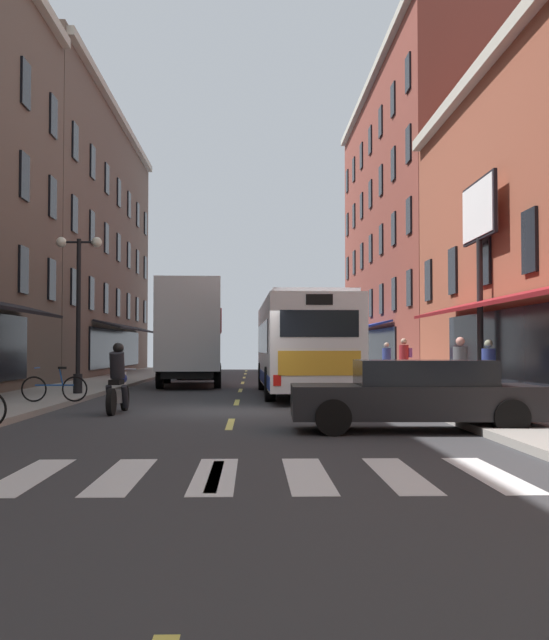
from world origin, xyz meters
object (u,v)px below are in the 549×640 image
at_px(motorcycle_rider, 118,383).
at_px(street_lamp_twin, 78,306).
at_px(pedestrian_near, 404,360).
at_px(pedestrian_mid, 489,370).
at_px(billboard_sign, 479,230).
at_px(box_truck, 191,334).
at_px(sedan_near, 416,394).
at_px(transit_bus, 302,345).
at_px(pedestrian_rear, 461,370).
at_px(pedestrian_far, 387,362).
at_px(bicycle_near, 55,388).
at_px(sedan_mid, 198,364).

xyz_separation_m(motorcycle_rider, street_lamp_twin, (-2.25, 5.99, 2.13)).
relative_size(pedestrian_near, pedestrian_mid, 1.10).
height_order(billboard_sign, motorcycle_rider, billboard_sign).
bearing_deg(box_truck, pedestrian_mid, -53.96).
bearing_deg(street_lamp_twin, sedan_near, -50.35).
bearing_deg(transit_bus, sedan_near, -82.96).
bearing_deg(sedan_near, box_truck, 107.44).
bearing_deg(pedestrian_near, billboard_sign, 154.18).
bearing_deg(pedestrian_rear, pedestrian_far, -96.86).
bearing_deg(pedestrian_near, pedestrian_rear, 144.11).
distance_m(billboard_sign, bicycle_near, 12.73).
bearing_deg(billboard_sign, pedestrian_near, 96.40).
distance_m(box_truck, sedan_mid, 8.73).
distance_m(box_truck, motorcycle_rider, 13.54).
bearing_deg(bicycle_near, billboard_sign, 9.93).
distance_m(sedan_mid, pedestrian_far, 11.48).
xyz_separation_m(sedan_near, pedestrian_near, (2.76, 15.57, 0.42)).
bearing_deg(pedestrian_near, pedestrian_mid, 149.64).
height_order(transit_bus, pedestrian_mid, transit_bus).
height_order(billboard_sign, transit_bus, billboard_sign).
xyz_separation_m(box_truck, pedestrian_mid, (8.62, -11.84, -1.17)).
bearing_deg(pedestrian_rear, sedan_mid, -74.64).
height_order(pedestrian_near, pedestrian_far, pedestrian_near).
relative_size(pedestrian_rear, street_lamp_twin, 0.34).
bearing_deg(box_truck, transit_bus, -56.40).
bearing_deg(pedestrian_mid, pedestrian_rear, 21.48).
xyz_separation_m(motorcycle_rider, pedestrian_rear, (8.25, 0.55, 0.28)).
xyz_separation_m(transit_bus, pedestrian_mid, (4.49, -5.63, -0.69)).
relative_size(motorcycle_rider, street_lamp_twin, 0.43).
height_order(box_truck, bicycle_near, box_truck).
bearing_deg(motorcycle_rider, sedan_mid, 89.08).
distance_m(sedan_near, pedestrian_far, 18.58).
height_order(sedan_near, bicycle_near, sedan_near).
bearing_deg(box_truck, pedestrian_far, 5.50).
relative_size(sedan_near, pedestrian_near, 2.55).
relative_size(sedan_mid, pedestrian_far, 2.92).
relative_size(pedestrian_mid, street_lamp_twin, 0.33).
bearing_deg(transit_bus, motorcycle_rider, -123.38).
bearing_deg(pedestrian_near, bicycle_near, 98.42).
relative_size(sedan_near, pedestrian_rear, 2.73).
bearing_deg(sedan_mid, pedestrian_near, -51.15).
relative_size(box_truck, pedestrian_rear, 4.73).
relative_size(pedestrian_mid, pedestrian_rear, 0.97).
relative_size(box_truck, street_lamp_twin, 1.62).
relative_size(billboard_sign, pedestrian_mid, 3.91).
bearing_deg(pedestrian_near, pedestrian_far, -28.19).
xyz_separation_m(pedestrian_near, street_lamp_twin, (-11.19, -5.41, 1.76)).
bearing_deg(sedan_near, sedan_mid, 102.52).
distance_m(pedestrian_near, pedestrian_far, 2.84).
xyz_separation_m(sedan_near, bicycle_near, (-8.16, 6.20, -0.17)).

